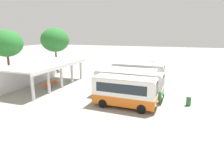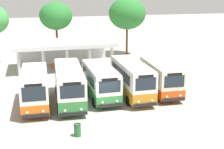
# 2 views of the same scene
# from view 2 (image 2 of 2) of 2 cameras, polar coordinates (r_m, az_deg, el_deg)

# --- Properties ---
(ground_plane) EXTENTS (180.00, 180.00, 0.00)m
(ground_plane) POSITION_cam_2_polar(r_m,az_deg,el_deg) (24.67, -1.50, -7.48)
(ground_plane) COLOR #A39E93
(city_bus_nearest_orange) EXTENTS (2.41, 6.65, 3.18)m
(city_bus_nearest_orange) POSITION_cam_2_polar(r_m,az_deg,el_deg) (26.38, -14.33, -2.34)
(city_bus_nearest_orange) COLOR black
(city_bus_nearest_orange) RESTS_ON ground
(city_bus_second_in_row) EXTENTS (2.70, 8.13, 3.18)m
(city_bus_second_in_row) POSITION_cam_2_polar(r_m,az_deg,el_deg) (26.87, -8.10, -1.65)
(city_bus_second_in_row) COLOR black
(city_bus_second_in_row) RESTS_ON ground
(city_bus_middle_cream) EXTENTS (2.36, 6.96, 2.98)m
(city_bus_middle_cream) POSITION_cam_2_polar(r_m,az_deg,el_deg) (27.78, -2.20, -1.15)
(city_bus_middle_cream) COLOR black
(city_bus_middle_cream) RESTS_ON ground
(city_bus_fourth_amber) EXTENTS (2.36, 7.57, 3.21)m
(city_bus_fourth_amber) POSITION_cam_2_polar(r_m,az_deg,el_deg) (28.22, 3.75, -0.65)
(city_bus_fourth_amber) COLOR black
(city_bus_fourth_amber) RESTS_ON ground
(city_bus_fifth_blue) EXTENTS (2.62, 6.73, 3.03)m
(city_bus_fifth_blue) POSITION_cam_2_polar(r_m,az_deg,el_deg) (29.32, 9.15, -0.38)
(city_bus_fifth_blue) COLOR black
(city_bus_fifth_blue) RESTS_ON ground
(terminal_canopy) EXTENTS (12.40, 6.12, 3.40)m
(terminal_canopy) POSITION_cam_2_polar(r_m,az_deg,el_deg) (39.35, -9.05, 5.20)
(terminal_canopy) COLOR silver
(terminal_canopy) RESTS_ON ground
(waiting_chair_end_by_column) EXTENTS (0.46, 0.46, 0.86)m
(waiting_chair_end_by_column) POSITION_cam_2_polar(r_m,az_deg,el_deg) (38.25, -11.09, 1.54)
(waiting_chair_end_by_column) COLOR slate
(waiting_chair_end_by_column) RESTS_ON ground
(waiting_chair_second_from_end) EXTENTS (0.46, 0.46, 0.86)m
(waiting_chair_second_from_end) POSITION_cam_2_polar(r_m,az_deg,el_deg) (38.34, -10.14, 1.62)
(waiting_chair_second_from_end) COLOR slate
(waiting_chair_second_from_end) RESTS_ON ground
(waiting_chair_middle_seat) EXTENTS (0.46, 0.46, 0.86)m
(waiting_chair_middle_seat) POSITION_cam_2_polar(r_m,az_deg,el_deg) (38.37, -9.18, 1.68)
(waiting_chair_middle_seat) COLOR slate
(waiting_chair_middle_seat) RESTS_ON ground
(waiting_chair_fourth_seat) EXTENTS (0.46, 0.46, 0.86)m
(waiting_chair_fourth_seat) POSITION_cam_2_polar(r_m,az_deg,el_deg) (38.34, -8.22, 1.71)
(waiting_chair_fourth_seat) COLOR slate
(waiting_chair_fourth_seat) RESTS_ON ground
(waiting_chair_fifth_seat) EXTENTS (0.46, 0.46, 0.86)m
(waiting_chair_fifth_seat) POSITION_cam_2_polar(r_m,az_deg,el_deg) (38.52, -7.29, 1.81)
(waiting_chair_fifth_seat) COLOR slate
(waiting_chair_fifth_seat) RESTS_ON ground
(roadside_tree_behind_canopy) EXTENTS (4.70, 4.70, 8.06)m
(roadside_tree_behind_canopy) POSITION_cam_2_polar(r_m,az_deg,el_deg) (44.78, -10.53, 10.80)
(roadside_tree_behind_canopy) COLOR brown
(roadside_tree_behind_canopy) RESTS_ON ground
(roadside_tree_east_of_canopy) EXTENTS (5.50, 5.50, 8.59)m
(roadside_tree_east_of_canopy) POSITION_cam_2_polar(r_m,az_deg,el_deg) (45.72, 2.88, 11.38)
(roadside_tree_east_of_canopy) COLOR brown
(roadside_tree_east_of_canopy) RESTS_ON ground
(litter_bin_apron) EXTENTS (0.49, 0.49, 0.90)m
(litter_bin_apron) POSITION_cam_2_polar(r_m,az_deg,el_deg) (21.18, -6.54, -10.34)
(litter_bin_apron) COLOR #266633
(litter_bin_apron) RESTS_ON ground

